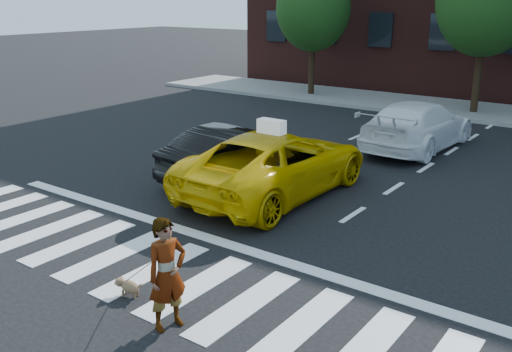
# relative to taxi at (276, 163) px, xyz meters

# --- Properties ---
(ground) EXTENTS (120.00, 120.00, 0.00)m
(ground) POSITION_rel_taxi_xyz_m (0.56, -4.59, -0.76)
(ground) COLOR black
(ground) RESTS_ON ground
(crosswalk) EXTENTS (13.00, 2.40, 0.01)m
(crosswalk) POSITION_rel_taxi_xyz_m (0.56, -4.59, -0.75)
(crosswalk) COLOR silver
(crosswalk) RESTS_ON ground
(stop_line) EXTENTS (12.00, 0.30, 0.01)m
(stop_line) POSITION_rel_taxi_xyz_m (0.56, -2.99, -0.75)
(stop_line) COLOR silver
(stop_line) RESTS_ON ground
(sidewalk_far) EXTENTS (30.00, 4.00, 0.15)m
(sidewalk_far) POSITION_rel_taxi_xyz_m (0.56, 12.91, -0.68)
(sidewalk_far) COLOR slate
(sidewalk_far) RESTS_ON ground
(taxi) EXTENTS (2.57, 5.49, 1.52)m
(taxi) POSITION_rel_taxi_xyz_m (0.00, 0.00, 0.00)
(taxi) COLOR #D6A904
(taxi) RESTS_ON ground
(black_sedan) EXTENTS (2.04, 4.42, 1.41)m
(black_sedan) POSITION_rel_taxi_xyz_m (-1.44, 0.35, -0.06)
(black_sedan) COLOR black
(black_sedan) RESTS_ON ground
(white_suv) EXTENTS (2.23, 5.14, 1.47)m
(white_suv) POSITION_rel_taxi_xyz_m (1.15, 6.11, -0.02)
(white_suv) COLOR white
(white_suv) RESTS_ON ground
(woman) EXTENTS (0.54, 0.69, 1.66)m
(woman) POSITION_rel_taxi_xyz_m (2.03, -5.69, 0.07)
(woman) COLOR #999999
(woman) RESTS_ON ground
(dog) EXTENTS (0.50, 0.29, 0.29)m
(dog) POSITION_rel_taxi_xyz_m (0.88, -5.44, -0.59)
(dog) COLOR olive
(dog) RESTS_ON ground
(taxi_sign) EXTENTS (0.65, 0.29, 0.32)m
(taxi_sign) POSITION_rel_taxi_xyz_m (0.00, -0.20, 0.92)
(taxi_sign) COLOR white
(taxi_sign) RESTS_ON taxi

